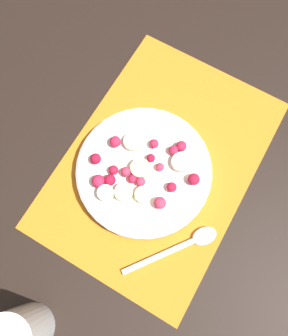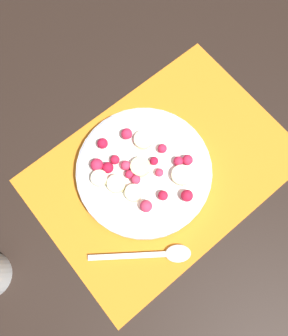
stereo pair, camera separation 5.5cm
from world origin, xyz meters
name	(u,v)px [view 1 (the left image)]	position (x,y,z in m)	size (l,w,h in m)	color
ground_plane	(160,163)	(0.00, 0.00, 0.00)	(3.00, 3.00, 0.00)	black
placemat	(160,163)	(0.00, 0.00, 0.00)	(0.45, 0.32, 0.01)	orange
fruit_bowl	(144,171)	(-0.03, 0.01, 0.02)	(0.23, 0.23, 0.05)	silver
spoon	(190,242)	(-0.10, -0.11, 0.01)	(0.15, 0.12, 0.01)	silver
drinking_glass	(19,334)	(-0.34, 0.04, 0.06)	(0.07, 0.07, 0.11)	white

